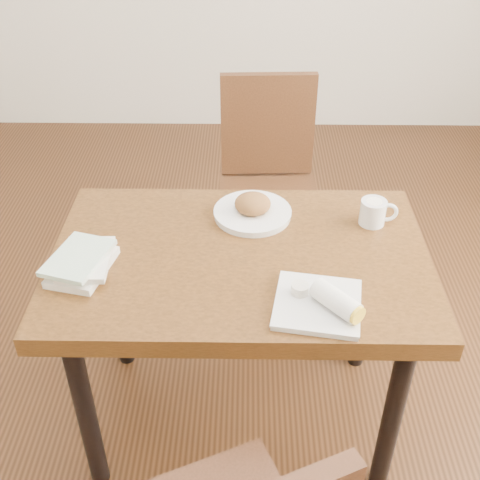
{
  "coord_description": "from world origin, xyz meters",
  "views": [
    {
      "loc": [
        0.02,
        -1.43,
        1.84
      ],
      "look_at": [
        0.0,
        0.0,
        0.8
      ],
      "focal_mm": 45.0,
      "sensor_mm": 36.0,
      "label": 1
    }
  ],
  "objects_px": {
    "table": "(240,277)",
    "chair_far": "(268,175)",
    "coffee_mug": "(374,212)",
    "plate_burrito": "(323,303)",
    "plate_scone": "(253,210)",
    "book_stack": "(82,262)"
  },
  "relations": [
    {
      "from": "chair_far",
      "to": "plate_burrito",
      "type": "distance_m",
      "value": 1.1
    },
    {
      "from": "table",
      "to": "book_stack",
      "type": "xyz_separation_m",
      "value": [
        -0.45,
        -0.08,
        0.12
      ]
    },
    {
      "from": "coffee_mug",
      "to": "book_stack",
      "type": "height_order",
      "value": "coffee_mug"
    },
    {
      "from": "chair_far",
      "to": "plate_burrito",
      "type": "height_order",
      "value": "chair_far"
    },
    {
      "from": "table",
      "to": "chair_far",
      "type": "relative_size",
      "value": 1.18
    },
    {
      "from": "chair_far",
      "to": "coffee_mug",
      "type": "bearing_deg",
      "value": -64.51
    },
    {
      "from": "table",
      "to": "plate_burrito",
      "type": "xyz_separation_m",
      "value": [
        0.22,
        -0.24,
        0.12
      ]
    },
    {
      "from": "table",
      "to": "coffee_mug",
      "type": "relative_size",
      "value": 9.29
    },
    {
      "from": "plate_scone",
      "to": "book_stack",
      "type": "xyz_separation_m",
      "value": [
        -0.49,
        -0.28,
        0.0
      ]
    },
    {
      "from": "table",
      "to": "plate_scone",
      "type": "bearing_deg",
      "value": 79.39
    },
    {
      "from": "coffee_mug",
      "to": "plate_burrito",
      "type": "relative_size",
      "value": 0.47
    },
    {
      "from": "chair_far",
      "to": "plate_scone",
      "type": "relative_size",
      "value": 3.76
    },
    {
      "from": "chair_far",
      "to": "coffee_mug",
      "type": "relative_size",
      "value": 7.84
    },
    {
      "from": "coffee_mug",
      "to": "plate_burrito",
      "type": "xyz_separation_m",
      "value": [
        -0.2,
        -0.41,
        -0.02
      ]
    },
    {
      "from": "plate_scone",
      "to": "coffee_mug",
      "type": "distance_m",
      "value": 0.39
    },
    {
      "from": "coffee_mug",
      "to": "plate_burrito",
      "type": "height_order",
      "value": "coffee_mug"
    },
    {
      "from": "coffee_mug",
      "to": "plate_scone",
      "type": "bearing_deg",
      "value": 174.97
    },
    {
      "from": "table",
      "to": "coffee_mug",
      "type": "xyz_separation_m",
      "value": [
        0.42,
        0.17,
        0.14
      ]
    },
    {
      "from": "plate_scone",
      "to": "coffee_mug",
      "type": "bearing_deg",
      "value": -5.03
    },
    {
      "from": "coffee_mug",
      "to": "book_stack",
      "type": "bearing_deg",
      "value": -163.97
    },
    {
      "from": "plate_scone",
      "to": "coffee_mug",
      "type": "relative_size",
      "value": 2.08
    },
    {
      "from": "chair_far",
      "to": "plate_scone",
      "type": "height_order",
      "value": "chair_far"
    }
  ]
}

